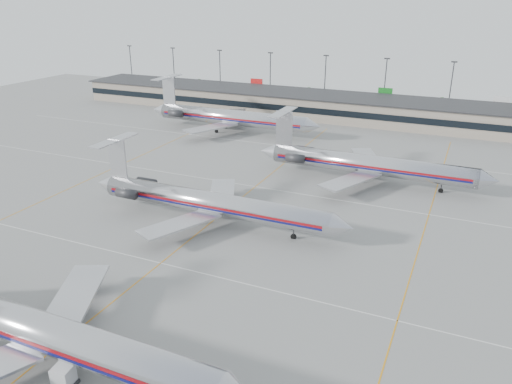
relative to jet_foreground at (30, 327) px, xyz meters
The scene contains 11 objects.
ground 10.53m from the jet_foreground, 85.47° to the left, with size 260.00×260.00×0.00m, color gray.
apron_markings 20.22m from the jet_foreground, 87.74° to the left, with size 160.00×0.15×0.02m, color silver.
terminal 107.89m from the jet_foreground, 89.58° to the left, with size 162.00×17.00×6.25m.
light_mast_row 122.02m from the jet_foreground, 89.63° to the left, with size 163.60×0.40×15.28m.
jet_foreground is the anchor object (origin of this frame).
jet_second_row 33.42m from the jet_foreground, 89.50° to the left, with size 43.10×25.38×11.28m.
jet_third_row 63.15m from the jet_foreground, 73.37° to the left, with size 43.32×26.65×11.85m.
jet_back_row 85.21m from the jet_foreground, 104.43° to the left, with size 46.39×28.53×12.68m.
uld_container 6.21m from the jet_foreground, 18.67° to the right, with size 2.20×1.91×2.12m.
belt_loader 4.60m from the jet_foreground, 41.67° to the left, with size 4.47×1.81×2.31m.
ramp_worker_near 6.67m from the jet_foreground, 24.63° to the left, with size 0.71×0.47×1.95m, color #96C412.
Camera 1 is at (34.23, -36.51, 32.47)m, focal length 35.00 mm.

